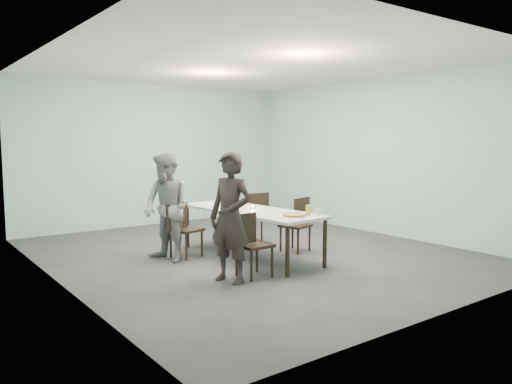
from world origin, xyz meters
TOP-DOWN VIEW (x-y plane):
  - ground at (0.00, 0.00)m, footprint 7.00×7.00m
  - room_shell at (0.00, 0.00)m, footprint 6.02×7.02m
  - table at (-0.19, -0.20)m, footprint 1.07×2.65m
  - chair_near_left at (-0.90, -1.16)m, footprint 0.61×0.42m
  - chair_far_left at (-1.07, 0.36)m, footprint 0.65×0.52m
  - chair_near_right at (0.70, -0.32)m, footprint 0.65×0.51m
  - chair_far_right at (0.56, 0.74)m, footprint 0.64×0.48m
  - diner_near at (-1.20, -1.17)m, footprint 0.58×0.71m
  - diner_far at (-1.35, 0.32)m, footprint 0.79×0.92m
  - pizza at (-0.12, -1.17)m, footprint 0.34×0.34m
  - side_plate at (-0.08, -0.79)m, footprint 0.18×0.18m
  - beer_glass at (0.10, -1.21)m, footprint 0.08×0.08m
  - water_tumbler at (0.22, -1.29)m, footprint 0.08×0.08m
  - tealight at (-0.13, -0.19)m, footprint 0.06×0.06m
  - amber_tumbler at (-0.22, 0.47)m, footprint 0.07×0.07m
  - menu at (-0.39, 0.74)m, footprint 0.31×0.24m

SIDE VIEW (x-z plane):
  - ground at x=0.00m, z-range 0.00..0.00m
  - chair_near_left at x=-0.90m, z-range 0.07..0.94m
  - chair_far_left at x=-1.07m, z-range 0.07..0.94m
  - chair_near_right at x=0.70m, z-range 0.07..0.94m
  - chair_far_right at x=0.56m, z-range 0.07..0.94m
  - table at x=-0.19m, z-range 0.32..1.07m
  - menu at x=-0.39m, z-range 0.75..0.76m
  - side_plate at x=-0.08m, z-range 0.75..0.76m
  - pizza at x=-0.12m, z-range 0.75..0.79m
  - tealight at x=-0.13m, z-range 0.75..0.79m
  - amber_tumbler at x=-0.22m, z-range 0.75..0.83m
  - water_tumbler at x=0.22m, z-range 0.75..0.84m
  - diner_far at x=-1.35m, z-range 0.00..1.63m
  - beer_glass at x=0.10m, z-range 0.75..0.90m
  - diner_near at x=-1.20m, z-range 0.00..1.68m
  - room_shell at x=0.00m, z-range 0.52..3.53m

